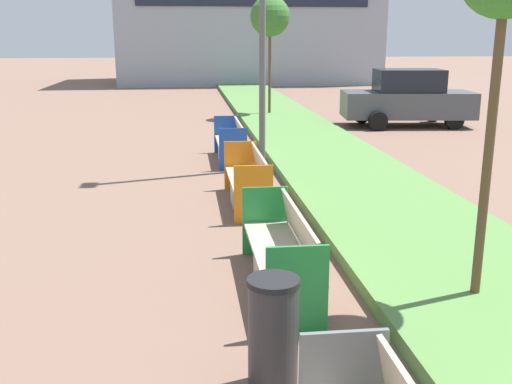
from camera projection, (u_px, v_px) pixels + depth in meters
name	position (u px, v px, depth m)	size (l,w,h in m)	color
planter_grass_strip	(357.00, 182.00, 11.82)	(2.80, 120.00, 0.18)	#568442
building_backdrop	(246.00, 8.00, 38.77)	(16.05, 9.07, 9.40)	#939EAD
bench_green_frame	(282.00, 258.00, 6.98)	(0.65, 2.38, 0.94)	#ADA8A0
bench_orange_frame	(249.00, 184.00, 10.51)	(0.65, 2.27, 0.94)	#ADA8A0
bench_blue_frame	(231.00, 145.00, 14.26)	(0.65, 2.18, 0.94)	#ADA8A0
litter_bin	(273.00, 334.00, 4.95)	(0.44, 0.44, 0.98)	#2D2D30
sapling_tree_far	(270.00, 17.00, 21.11)	(1.41, 1.41, 4.28)	brown
parked_car_distant	(407.00, 98.00, 19.67)	(4.38, 2.24, 1.86)	#474C51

